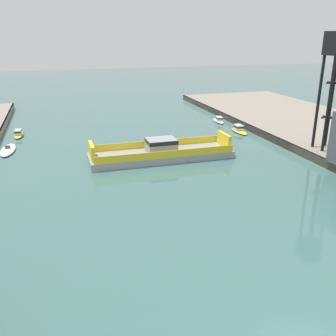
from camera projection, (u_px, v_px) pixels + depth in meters
chain_ferry at (161, 153)px, 57.60m from camera, size 22.02×6.21×3.30m
moored_boat_near_left at (19, 134)px, 70.58m from camera, size 1.77×5.48×1.33m
moored_boat_near_right at (8, 150)px, 61.69m from camera, size 2.67×7.71×0.97m
moored_boat_mid_right at (219, 120)px, 81.90m from camera, size 2.17×5.50×1.28m
moored_boat_far_left at (239, 130)px, 73.55m from camera, size 1.90×5.63×1.43m
crane_tower at (336, 60)px, 54.36m from camera, size 3.05×3.05×17.32m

